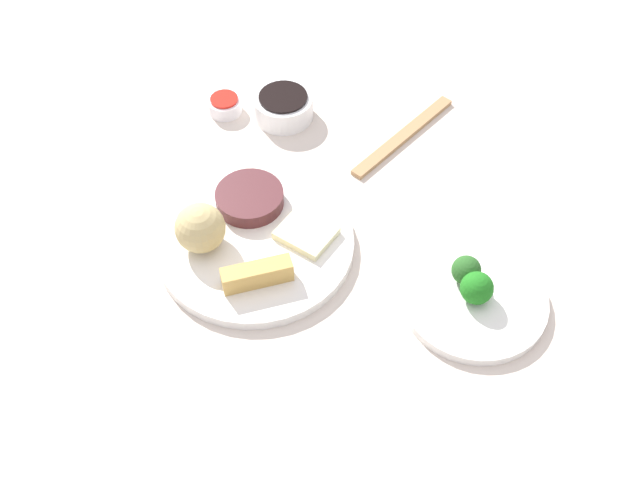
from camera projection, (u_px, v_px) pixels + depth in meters
name	position (u px, v px, depth m)	size (l,w,h in m)	color
tabletop	(266.00, 228.00, 1.10)	(2.20, 2.20, 0.02)	beige
main_plate	(255.00, 243.00, 1.06)	(0.28, 0.28, 0.02)	white
rice_scoop	(200.00, 228.00, 1.02)	(0.07, 0.07, 0.07)	tan
spring_roll	(257.00, 274.00, 1.00)	(0.10, 0.03, 0.03)	tan
crab_rangoon_wonton	(306.00, 233.00, 1.05)	(0.08, 0.06, 0.01)	beige
stir_fry_heap	(252.00, 197.00, 1.09)	(0.10, 0.10, 0.02)	#512528
broccoli_plate	(474.00, 299.00, 1.00)	(0.20, 0.20, 0.01)	white
broccoli_floret_0	(477.00, 288.00, 0.98)	(0.04, 0.04, 0.04)	#1E741C
broccoli_floret_2	(466.00, 270.00, 1.00)	(0.04, 0.04, 0.04)	#275C22
soy_sauce_bowl	(284.00, 107.00, 1.23)	(0.10, 0.10, 0.04)	white
soy_sauce_bowl_liquid	(283.00, 97.00, 1.21)	(0.08, 0.08, 0.00)	black
sauce_ramekin_sweet_and_sour	(225.00, 106.00, 1.24)	(0.06, 0.06, 0.02)	white
sauce_ramekin_sweet_and_sour_liquid	(224.00, 99.00, 1.23)	(0.05, 0.05, 0.00)	red
chopsticks_pair	(403.00, 136.00, 1.21)	(0.24, 0.02, 0.01)	#AD8152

